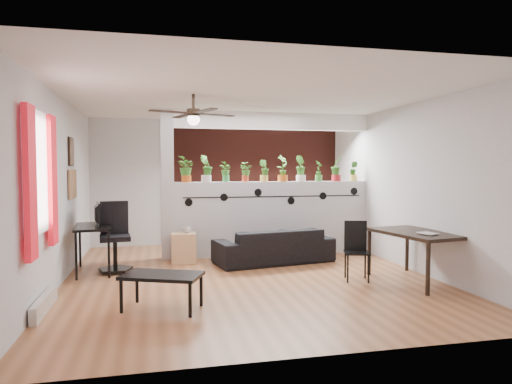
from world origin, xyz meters
name	(u,v)px	position (x,y,z in m)	size (l,w,h in m)	color
room_shell	(247,188)	(0.00, 0.00, 1.30)	(6.30, 7.10, 2.90)	brown
partition_wall	(273,218)	(0.80, 1.50, 0.68)	(3.60, 0.18, 1.35)	#BCBCC1
ceiling_header	(273,121)	(0.80, 1.50, 2.45)	(3.60, 0.18, 0.30)	white
pier_column	(167,185)	(-1.11, 1.50, 1.30)	(0.22, 0.20, 2.60)	#BCBCC1
brick_panel	(256,182)	(0.80, 2.97, 1.30)	(3.90, 0.05, 2.60)	#9C3A2D
vine_decal	(275,197)	(0.80, 1.40, 1.08)	(3.31, 0.01, 0.30)	black
window_assembly	(39,176)	(-2.56, -1.20, 1.51)	(0.09, 1.30, 1.55)	white
baseboard_heater	(44,304)	(-2.54, -1.20, 0.09)	(0.08, 1.00, 0.18)	beige
corkboard	(72,184)	(-2.58, 0.95, 1.35)	(0.03, 0.60, 0.45)	#8E6344
framed_art	(71,152)	(-2.58, 0.90, 1.85)	(0.03, 0.34, 0.44)	#8C7259
ceiling_fan	(193,115)	(-0.80, -0.30, 2.31)	(1.19, 1.19, 0.43)	black
potted_plant_0	(186,168)	(-0.78, 1.50, 1.59)	(0.24, 0.28, 0.46)	#C55317
potted_plant_1	(206,168)	(-0.43, 1.50, 1.60)	(0.27, 0.23, 0.48)	silver
potted_plant_2	(226,171)	(-0.08, 1.50, 1.54)	(0.20, 0.22, 0.36)	#338C40
potted_plant_3	(245,171)	(0.27, 1.50, 1.54)	(0.22, 0.21, 0.36)	#B3381C
potted_plant_4	(264,170)	(0.62, 1.50, 1.56)	(0.25, 0.23, 0.40)	gold
potted_plant_5	(283,168)	(0.98, 1.50, 1.61)	(0.33, 0.32, 0.49)	orange
potted_plant_6	(301,168)	(1.33, 1.50, 1.60)	(0.22, 0.27, 0.48)	white
potted_plant_7	(319,170)	(1.68, 1.50, 1.56)	(0.17, 0.20, 0.39)	#3E8C33
potted_plant_8	(336,168)	(2.03, 1.50, 1.60)	(0.32, 0.30, 0.48)	#AF1C22
potted_plant_9	(354,170)	(2.38, 1.50, 1.55)	(0.24, 0.23, 0.38)	#E7C851
sofa	(274,246)	(0.63, 0.82, 0.28)	(1.89, 0.74, 0.55)	black
cube_shelf	(184,248)	(-0.85, 1.16, 0.25)	(0.41, 0.36, 0.50)	tan
cup	(187,230)	(-0.80, 1.16, 0.55)	(0.13, 0.13, 0.10)	gray
computer_desk	(93,230)	(-2.25, 0.71, 0.65)	(0.61, 1.04, 0.72)	black
monitor	(94,218)	(-2.25, 0.86, 0.81)	(0.05, 0.32, 0.18)	black
office_chair	(115,241)	(-1.94, 0.71, 0.47)	(0.55, 0.55, 1.06)	black
dining_table	(417,237)	(2.25, -0.89, 0.63)	(0.99, 1.41, 0.71)	black
book	(423,234)	(2.15, -1.19, 0.72)	(0.18, 0.24, 0.02)	gray
folding_chair	(356,245)	(1.48, -0.57, 0.49)	(0.42, 0.42, 0.84)	black
coffee_table	(162,278)	(-1.26, -1.40, 0.36)	(0.99, 0.78, 0.41)	black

